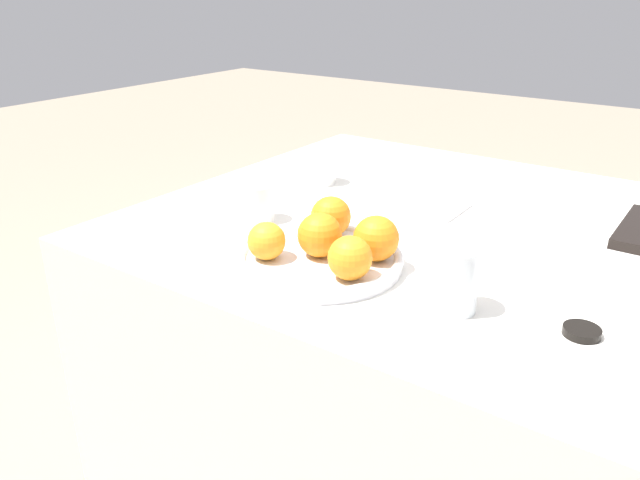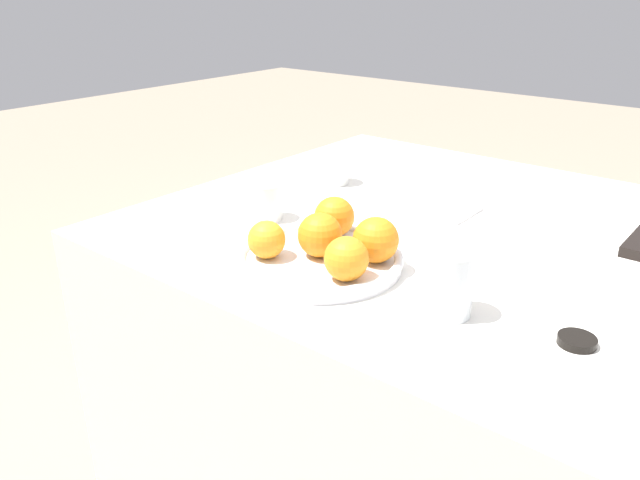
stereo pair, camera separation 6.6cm
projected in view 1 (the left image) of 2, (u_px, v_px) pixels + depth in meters
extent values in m
cube|color=silver|center=(447.00, 384.00, 1.43)|extent=(1.30, 1.07, 0.78)
cylinder|color=silver|center=(320.00, 261.00, 1.10)|extent=(0.29, 0.29, 0.02)
torus|color=silver|center=(320.00, 256.00, 1.09)|extent=(0.29, 0.29, 0.02)
sphere|color=orange|center=(320.00, 235.00, 1.08)|extent=(0.08, 0.08, 0.08)
sphere|color=orange|center=(376.00, 238.00, 1.06)|extent=(0.08, 0.08, 0.08)
sphere|color=orange|center=(267.00, 241.00, 1.07)|extent=(0.07, 0.07, 0.07)
sphere|color=orange|center=(350.00, 258.00, 1.00)|extent=(0.07, 0.07, 0.07)
sphere|color=orange|center=(331.00, 216.00, 1.17)|extent=(0.08, 0.08, 0.08)
cylinder|color=silver|center=(456.00, 280.00, 0.94)|extent=(0.07, 0.07, 0.10)
cylinder|color=white|center=(258.00, 203.00, 1.29)|extent=(0.07, 0.07, 0.08)
cylinder|color=white|center=(320.00, 167.00, 1.53)|extent=(0.08, 0.08, 0.08)
cube|color=white|center=(437.00, 208.00, 1.37)|extent=(0.11, 0.13, 0.01)
cylinder|color=black|center=(582.00, 332.00, 0.88)|extent=(0.05, 0.05, 0.01)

